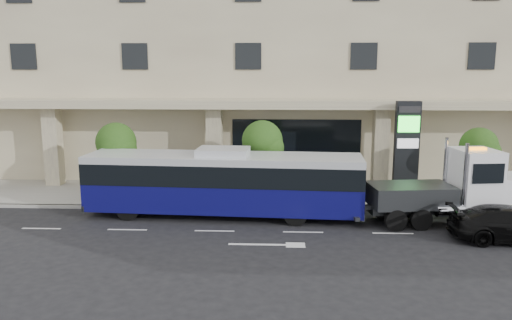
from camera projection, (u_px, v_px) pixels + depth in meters
The scene contains 11 objects.
ground at pixel (301, 222), 23.87m from camera, with size 120.00×120.00×0.00m, color black.
sidewalk at pixel (297, 195), 28.77m from camera, with size 120.00×6.00×0.15m, color gray.
curb at pixel (300, 209), 25.82m from camera, with size 120.00×0.30×0.15m, color gray.
convention_center at pixel (294, 32), 37.25m from camera, with size 60.00×17.60×20.00m.
tree_left at pixel (117, 145), 27.26m from camera, with size 2.27×2.20×4.22m.
tree_mid at pixel (263, 144), 26.90m from camera, with size 2.28×2.20×4.38m.
tree_right at pixel (479, 149), 26.45m from camera, with size 2.10×2.00×4.04m.
city_bus at pixel (223, 182), 24.60m from camera, with size 13.67×3.69×3.43m.
tow_truck at pixel (458, 189), 23.51m from camera, with size 8.79×3.04×3.98m.
black_sedan at pixel (512, 224), 21.10m from camera, with size 2.10×5.17×1.50m, color black.
signage_pylon at pixel (406, 148), 27.82m from camera, with size 1.35×0.53×5.35m.
Camera 1 is at (-1.19, -23.02, 7.19)m, focal length 35.00 mm.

